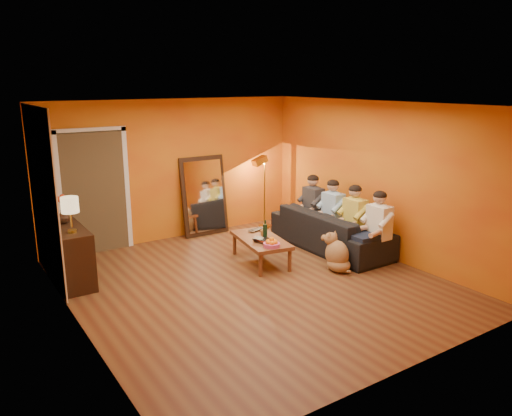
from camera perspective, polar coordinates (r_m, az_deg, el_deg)
room_shell at (r=7.36m, az=-1.72°, el=1.68°), size 5.00×5.50×2.60m
white_accent at (r=7.77m, az=-23.15°, el=1.20°), size 0.02×1.90×2.58m
doorway_recess at (r=9.06m, az=-18.19°, el=1.77°), size 1.06×0.30×2.10m
door_jamb_left at (r=8.82m, az=-21.53°, el=1.15°), size 0.08×0.06×2.20m
door_jamb_right at (r=9.11m, az=-14.54°, el=2.09°), size 0.08×0.06×2.20m
door_header at (r=8.79m, az=-18.52°, el=8.45°), size 1.22×0.06×0.08m
mirror_frame at (r=9.66m, az=-5.97°, el=1.41°), size 0.92×0.27×1.51m
mirror_glass at (r=9.63m, az=-5.86°, el=1.36°), size 0.78×0.21×1.35m
sideboard at (r=7.86m, az=-20.50°, el=-5.06°), size 0.44×1.18×0.85m
table_lamp at (r=7.38m, az=-20.42°, el=-0.75°), size 0.24×0.24×0.51m
sofa at (r=8.95m, az=8.51°, el=-2.48°), size 2.37×0.92×0.69m
coffee_table at (r=8.21m, az=0.55°, el=-4.86°), size 0.82×1.31×0.42m
floor_lamp at (r=10.05m, az=0.98°, el=1.76°), size 0.30×0.25×1.44m
dog at (r=7.95m, az=9.25°, el=-4.93°), size 0.38×0.56×0.63m
person_far_left at (r=8.28m, az=13.85°, el=-2.22°), size 0.70×0.44×1.22m
person_mid_left at (r=8.65m, az=11.20°, el=-1.37°), size 0.70×0.44×1.22m
person_mid_right at (r=9.03m, az=8.77°, el=-0.59°), size 0.70×0.44×1.22m
person_far_right at (r=9.43m, az=6.54°, el=0.13°), size 0.70×0.44×1.22m
fruit_bowl at (r=7.72m, az=1.80°, el=-3.88°), size 0.26×0.26×0.16m
wine_bottle at (r=8.09m, az=1.05°, el=-2.45°), size 0.07×0.07×0.31m
tumbler at (r=8.29m, az=0.78°, el=-2.82°), size 0.12×0.12×0.09m
laptop at (r=8.52m, az=0.24°, el=-2.58°), size 0.35×0.27×0.02m
book_lower at (r=7.89m, az=0.28°, el=-3.98°), size 0.23×0.28×0.02m
book_mid at (r=7.90m, az=0.30°, el=-3.80°), size 0.22×0.27×0.02m
book_upper at (r=7.87m, az=0.32°, el=-3.71°), size 0.27×0.29×0.02m
vase at (r=7.94m, az=-21.25°, el=-0.93°), size 0.20×0.20×0.21m
flowers at (r=7.89m, az=-21.41°, el=0.76°), size 0.17×0.17×0.45m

